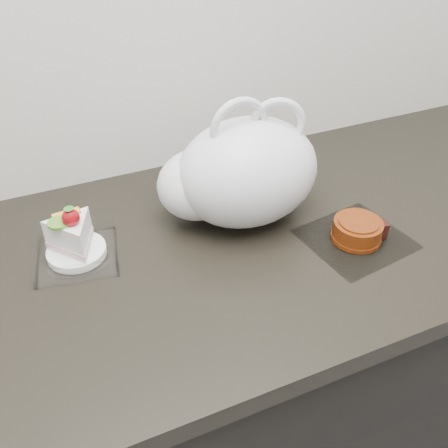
% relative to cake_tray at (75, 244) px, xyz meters
% --- Properties ---
extents(counter, '(2.04, 0.64, 0.90)m').
position_rel_cake_tray_xyz_m(counter, '(0.18, -0.07, -0.48)').
color(counter, black).
rests_on(counter, ground).
extents(cake_tray, '(0.17, 0.17, 0.11)m').
position_rel_cake_tray_xyz_m(cake_tray, '(0.00, 0.00, 0.00)').
color(cake_tray, white).
rests_on(cake_tray, counter).
extents(mooncake_wrap, '(0.20, 0.19, 0.04)m').
position_rel_cake_tray_xyz_m(mooncake_wrap, '(0.49, -0.16, -0.01)').
color(mooncake_wrap, white).
rests_on(mooncake_wrap, counter).
extents(plastic_bag, '(0.33, 0.25, 0.25)m').
position_rel_cake_tray_xyz_m(plastic_bag, '(0.32, -0.01, 0.07)').
color(plastic_bag, silver).
rests_on(plastic_bag, counter).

